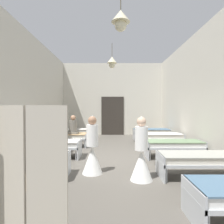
% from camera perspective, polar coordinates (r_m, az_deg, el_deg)
% --- Properties ---
extents(ground_plane, '(6.82, 12.12, 0.10)m').
position_cam_1_polar(ground_plane, '(6.83, 0.04, -13.50)').
color(ground_plane, '#59544C').
extents(room_shell, '(6.62, 11.72, 4.52)m').
position_cam_1_polar(room_shell, '(7.96, -0.00, 5.32)').
color(room_shell, beige).
rests_on(room_shell, ground).
extents(bed_left_row_1, '(1.90, 0.84, 0.57)m').
position_cam_1_polar(bed_left_row_1, '(5.27, -23.44, -12.51)').
color(bed_left_row_1, '#B7BCC1').
rests_on(bed_left_row_1, ground).
extents(bed_right_row_1, '(1.90, 0.84, 0.57)m').
position_cam_1_polar(bed_right_row_1, '(5.30, 23.62, -12.45)').
color(bed_right_row_1, '#B7BCC1').
rests_on(bed_right_row_1, ground).
extents(bed_left_row_2, '(1.90, 0.84, 0.57)m').
position_cam_1_polar(bed_left_row_2, '(7.02, -17.24, -9.06)').
color(bed_left_row_2, '#B7BCC1').
rests_on(bed_left_row_2, ground).
extents(bed_right_row_2, '(1.90, 0.84, 0.57)m').
position_cam_1_polar(bed_right_row_2, '(7.04, 17.27, -9.04)').
color(bed_right_row_2, '#B7BCC1').
rests_on(bed_right_row_2, ground).
extents(bed_left_row_3, '(1.90, 0.84, 0.57)m').
position_cam_1_polar(bed_left_row_3, '(8.83, -13.61, -6.96)').
color(bed_left_row_3, '#B7BCC1').
rests_on(bed_left_row_3, ground).
extents(bed_right_row_3, '(1.90, 0.84, 0.57)m').
position_cam_1_polar(bed_right_row_3, '(8.85, 13.54, -6.95)').
color(bed_right_row_3, '#B7BCC1').
rests_on(bed_right_row_3, ground).
extents(bed_left_row_4, '(1.90, 0.84, 0.57)m').
position_cam_1_polar(bed_left_row_4, '(10.67, -11.24, -5.56)').
color(bed_left_row_4, '#B7BCC1').
rests_on(bed_left_row_4, ground).
extents(bed_right_row_4, '(1.90, 0.84, 0.57)m').
position_cam_1_polar(bed_right_row_4, '(10.69, 11.10, -5.55)').
color(bed_right_row_4, '#B7BCC1').
rests_on(bed_right_row_4, ground).
extents(nurse_near_aisle, '(0.52, 0.52, 1.49)m').
position_cam_1_polar(nurse_near_aisle, '(4.71, 8.28, -12.93)').
color(nurse_near_aisle, white).
rests_on(nurse_near_aisle, ground).
extents(nurse_mid_aisle, '(0.52, 0.52, 1.49)m').
position_cam_1_polar(nurse_mid_aisle, '(5.15, -5.98, -11.72)').
color(nurse_mid_aisle, white).
rests_on(nurse_mid_aisle, ground).
extents(patient_seated_primary, '(0.44, 0.44, 0.80)m').
position_cam_1_polar(patient_seated_primary, '(8.62, -11.49, -4.27)').
color(patient_seated_primary, slate).
rests_on(patient_seated_primary, bed_left_row_3).
extents(privacy_screen, '(1.23, 0.28, 1.70)m').
position_cam_1_polar(privacy_screen, '(2.40, -28.51, -18.98)').
color(privacy_screen, '#BCB29E').
rests_on(privacy_screen, ground).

